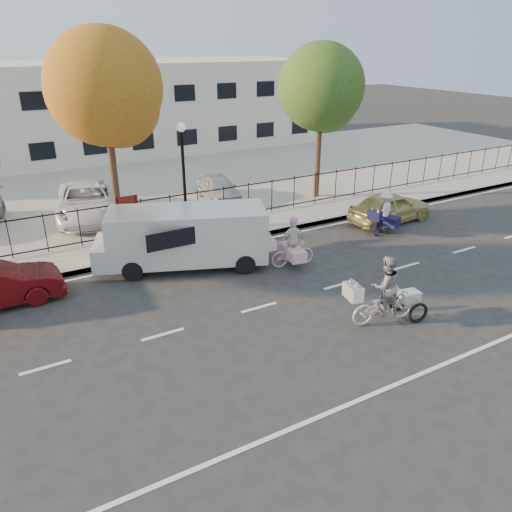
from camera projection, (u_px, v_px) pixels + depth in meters
ground at (259, 308)px, 14.85m from camera, size 120.00×120.00×0.00m
road_markings at (259, 307)px, 14.85m from camera, size 60.00×9.52×0.01m
curb at (193, 249)px, 18.85m from camera, size 60.00×0.10×0.15m
sidewalk at (182, 240)px, 19.68m from camera, size 60.00×2.20×0.15m
parking_lot at (120, 187)px, 26.78m from camera, size 60.00×15.60×0.15m
iron_fence at (171, 212)px, 20.23m from camera, size 58.00×0.06×1.50m
building at (74, 110)px, 33.59m from camera, size 34.00×10.00×6.00m
lamppost at (183, 158)px, 19.26m from camera, size 0.36×0.36×4.33m
street_sign at (127, 210)px, 18.87m from camera, size 0.85×0.06×1.80m
zebra_trike at (384, 297)px, 13.82m from camera, size 2.34×1.16×1.99m
unicorn_bike at (292, 248)px, 17.32m from camera, size 1.86×1.32×1.84m
bull_bike at (384, 216)px, 20.38m from camera, size 1.92×1.36×1.74m
white_van at (185, 236)px, 17.08m from camera, size 6.32×3.77×2.07m
gold_sedan at (390, 207)px, 21.57m from camera, size 4.05×1.87×1.34m
lot_car_b at (87, 201)px, 21.63m from camera, size 3.48×5.67×1.47m
lot_car_d at (219, 188)px, 24.02m from camera, size 1.89×3.77×1.23m
tree_mid at (108, 93)px, 18.45m from camera, size 4.30×4.30×7.88m
tree_east at (323, 91)px, 23.05m from camera, size 4.00×4.00×7.33m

